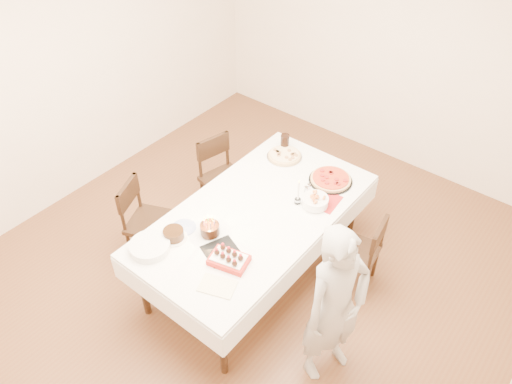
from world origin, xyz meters
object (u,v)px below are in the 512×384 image
Objects in this scene: dining_table at (256,243)px; chair_left_dessert at (151,223)px; taper_candle at (298,192)px; person at (335,307)px; chair_left_savory at (225,181)px; birthday_cake at (210,226)px; strawberry_box at (229,259)px; cola_glass at (285,142)px; pizza_white at (284,155)px; chair_right_savory at (356,251)px; layer_cake at (174,234)px; pasta_bowl at (315,201)px; pizza_pepperoni at (331,179)px.

chair_left_dessert is at bearing -153.68° from dining_table.
person is at bearing -40.60° from taper_candle.
chair_left_savory is at bearing 172.93° from taper_candle.
birthday_cake reaches higher than strawberry_box.
cola_glass reaches higher than strawberry_box.
birthday_cake reaches higher than pizza_white.
chair_left_savory reaches higher than dining_table.
dining_table is at bearing -123.52° from taper_candle.
layer_cake is (-1.06, -1.09, 0.40)m from chair_right_savory.
pizza_white is 1.17× the size of strawberry_box.
pizza_white is at bearing 153.66° from chair_right_savory.
dining_table is at bearing -131.15° from pasta_bowl.
birthday_cake reaches higher than chair_left_dessert.
chair_left_dessert is (-1.62, -0.88, 0.03)m from chair_right_savory.
layer_cake reaches higher than pizza_pepperoni.
chair_left_savory is at bearing -144.52° from pizza_white.
dining_table is at bearing -68.31° from cola_glass.
birthday_cake reaches higher than pasta_bowl.
chair_left_savory is 0.72m from cola_glass.
pasta_bowl is 1.21m from layer_cake.
cola_glass is (0.39, 0.45, 0.40)m from chair_left_savory.
cola_glass is at bearing 149.43° from chair_right_savory.
pasta_bowl is at bearing -169.35° from chair_left_dessert.
taper_candle is 1.67× the size of birthday_cake.
strawberry_box reaches higher than dining_table.
dining_table is 0.86m from chair_left_savory.
pizza_white and pizza_pepperoni have the same top height.
pizza_white is at bearing -130.96° from chair_left_savory.
cola_glass reaches higher than pizza_white.
pizza_pepperoni is 1.49m from layer_cake.
chair_right_savory is 5.09× the size of birthday_cake.
cola_glass is at bearing 110.48° from strawberry_box.
pizza_pepperoni is at bearing -2.91° from pizza_white.
dining_table is at bearing 108.52° from strawberry_box.
layer_cake is (0.42, -1.06, 0.36)m from chair_left_savory.
chair_left_savory is at bearing 133.26° from strawberry_box.
pizza_white is 1.50× the size of pasta_bowl.
person is 4.28× the size of pizza_white.
pizza_pepperoni is at bearing -13.11° from cola_glass.
person is 0.85m from strawberry_box.
chair_left_dessert is at bearing -116.99° from pizza_white.
person is 1.87m from cola_glass.
strawberry_box is (-0.02, -0.87, -0.09)m from taper_candle.
taper_candle reaches higher than strawberry_box.
person is 4.99× the size of strawberry_box.
person is 6.96× the size of layer_cake.
taper_candle is at bearing -173.50° from chair_left_savory.
strawberry_box is at bearing -93.54° from pizza_pepperoni.
strawberry_box is (0.19, -0.56, 0.41)m from dining_table.
taper_candle is (0.94, -0.12, 0.45)m from chair_left_savory.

